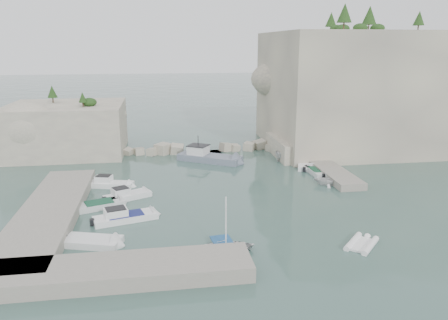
{
  "coord_description": "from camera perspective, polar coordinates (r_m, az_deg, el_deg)",
  "views": [
    {
      "loc": [
        -6.98,
        -39.62,
        15.31
      ],
      "look_at": [
        0.0,
        6.0,
        3.0
      ],
      "focal_mm": 35.0,
      "sensor_mm": 36.0,
      "label": 1
    }
  ],
  "objects": [
    {
      "name": "ground",
      "position": [
        43.05,
        1.22,
        -5.9
      ],
      "size": [
        400.0,
        400.0,
        0.0
      ],
      "primitive_type": "plane",
      "color": "#406057",
      "rests_on": "ground"
    },
    {
      "name": "cliff_east",
      "position": [
        69.77,
        17.0,
        8.69
      ],
      "size": [
        26.0,
        22.0,
        17.0
      ],
      "primitive_type": "cube",
      "color": "beige",
      "rests_on": "ground"
    },
    {
      "name": "cliff_terrace",
      "position": [
        62.59,
        10.16,
        1.71
      ],
      "size": [
        8.0,
        10.0,
        2.5
      ],
      "primitive_type": "cube",
      "color": "beige",
      "rests_on": "ground"
    },
    {
      "name": "outcrop_west",
      "position": [
        66.97,
        -19.81,
        3.89
      ],
      "size": [
        16.0,
        14.0,
        7.0
      ],
      "primitive_type": "cube",
      "color": "beige",
      "rests_on": "ground"
    },
    {
      "name": "quay_west",
      "position": [
        42.54,
        -21.87,
        -6.5
      ],
      "size": [
        5.0,
        24.0,
        1.1
      ],
      "primitive_type": "cube",
      "color": "#9E9689",
      "rests_on": "ground"
    },
    {
      "name": "quay_south",
      "position": [
        31.03,
        -13.61,
        -13.93
      ],
      "size": [
        18.0,
        4.0,
        1.1
      ],
      "primitive_type": "cube",
      "color": "#9E9689",
      "rests_on": "ground"
    },
    {
      "name": "ledge_east",
      "position": [
        55.72,
        13.22,
        -0.99
      ],
      "size": [
        3.0,
        16.0,
        0.8
      ],
      "primitive_type": "cube",
      "color": "#9E9689",
      "rests_on": "ground"
    },
    {
      "name": "breakwater",
      "position": [
        63.61,
        -3.07,
        1.63
      ],
      "size": [
        28.0,
        3.0,
        1.4
      ],
      "primitive_type": "cube",
      "color": "beige",
      "rests_on": "ground"
    },
    {
      "name": "motorboat_a",
      "position": [
        49.97,
        -14.56,
        -3.41
      ],
      "size": [
        5.68,
        2.91,
        1.4
      ],
      "primitive_type": null,
      "rotation": [
        0.0,
        0.0,
        -0.25
      ],
      "color": "white",
      "rests_on": "ground"
    },
    {
      "name": "motorboat_b",
      "position": [
        45.86,
        -12.46,
        -4.93
      ],
      "size": [
        5.37,
        3.8,
        1.4
      ],
      "primitive_type": null,
      "rotation": [
        0.0,
        0.0,
        0.46
      ],
      "color": "white",
      "rests_on": "ground"
    },
    {
      "name": "motorboat_c",
      "position": [
        44.04,
        -15.96,
        -6.02
      ],
      "size": [
        5.46,
        3.54,
        0.7
      ],
      "primitive_type": null,
      "rotation": [
        0.0,
        0.0,
        0.36
      ],
      "color": "silver",
      "rests_on": "ground"
    },
    {
      "name": "motorboat_d",
      "position": [
        40.42,
        -12.7,
        -7.71
      ],
      "size": [
        6.43,
        3.43,
        1.4
      ],
      "primitive_type": null,
      "rotation": [
        0.0,
        0.0,
        0.27
      ],
      "color": "white",
      "rests_on": "ground"
    },
    {
      "name": "motorboat_e",
      "position": [
        36.48,
        -16.77,
        -10.56
      ],
      "size": [
        5.3,
        3.36,
        0.7
      ],
      "primitive_type": null,
      "rotation": [
        0.0,
        0.0,
        -0.29
      ],
      "color": "white",
      "rests_on": "ground"
    },
    {
      "name": "rowboat",
      "position": [
        33.74,
        0.25,
        -12.05
      ],
      "size": [
        4.97,
        3.81,
        0.96
      ],
      "primitive_type": "imported",
      "rotation": [
        0.0,
        0.0,
        1.69
      ],
      "color": "silver",
      "rests_on": "ground"
    },
    {
      "name": "inflatable_dinghy",
      "position": [
        36.45,
        17.5,
        -10.64
      ],
      "size": [
        3.64,
        3.76,
        0.44
      ],
      "primitive_type": null,
      "rotation": [
        0.0,
        0.0,
        0.83
      ],
      "color": "white",
      "rests_on": "ground"
    },
    {
      "name": "tender_east_a",
      "position": [
        50.41,
        13.24,
        -3.16
      ],
      "size": [
        3.49,
        3.22,
        1.53
      ],
      "primitive_type": "imported",
      "rotation": [
        0.0,
        0.0,
        1.29
      ],
      "color": "silver",
      "rests_on": "ground"
    },
    {
      "name": "tender_east_b",
      "position": [
        54.34,
        11.98,
        -1.77
      ],
      "size": [
        1.75,
        4.78,
        0.7
      ],
      "primitive_type": null,
      "rotation": [
        0.0,
        0.0,
        1.6
      ],
      "color": "silver",
      "rests_on": "ground"
    },
    {
      "name": "tender_east_c",
      "position": [
        56.87,
        10.39,
        -0.94
      ],
      "size": [
        2.88,
        4.89,
        0.7
      ],
      "primitive_type": null,
      "rotation": [
        0.0,
        0.0,
        1.25
      ],
      "color": "white",
      "rests_on": "ground"
    },
    {
      "name": "tender_east_d",
      "position": [
        59.73,
        8.74,
        -0.1
      ],
      "size": [
        4.64,
        1.98,
        1.76
      ],
      "primitive_type": "imported",
      "rotation": [
        0.0,
        0.0,
        1.63
      ],
      "color": "silver",
      "rests_on": "ground"
    },
    {
      "name": "work_boat",
      "position": [
        58.84,
        -1.85,
        -0.16
      ],
      "size": [
        9.54,
        7.4,
        2.2
      ],
      "primitive_type": null,
      "rotation": [
        0.0,
        0.0,
        -0.56
      ],
      "color": "slate",
      "rests_on": "ground"
    },
    {
      "name": "rowboat_mast",
      "position": [
        32.65,
        0.25,
        -8.01
      ],
      "size": [
        0.1,
        0.1,
        4.2
      ],
      "primitive_type": "cylinder",
      "color": "white",
      "rests_on": "rowboat"
    },
    {
      "name": "vegetation",
      "position": [
        68.72,
        13.03,
        16.75
      ],
      "size": [
        53.48,
        13.88,
        13.4
      ],
      "color": "#1E4219",
      "rests_on": "ground"
    }
  ]
}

